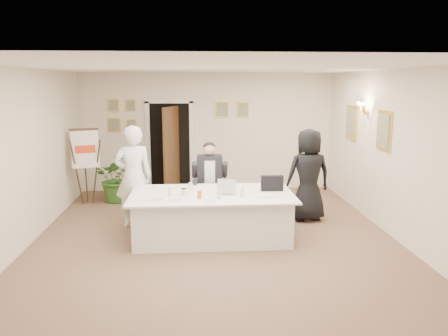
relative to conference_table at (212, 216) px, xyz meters
name	(u,v)px	position (x,y,z in m)	size (l,w,h in m)	color
floor	(215,238)	(0.05, -0.02, -0.39)	(7.00, 7.00, 0.00)	brown
ceiling	(214,68)	(0.05, -0.02, 2.41)	(6.00, 7.00, 0.02)	white
wall_back	(208,132)	(0.05, 3.48, 1.01)	(6.00, 0.10, 2.80)	white
wall_front	(235,225)	(0.05, -3.52, 1.01)	(6.00, 0.10, 2.80)	white
wall_left	(24,158)	(-2.95, -0.02, 1.01)	(0.10, 7.00, 2.80)	white
wall_right	(394,154)	(3.05, -0.02, 1.01)	(0.10, 7.00, 2.80)	white
doorway	(171,149)	(-0.84, 3.30, 0.65)	(1.14, 0.86, 2.20)	black
pictures_back_wall	(174,114)	(-0.75, 3.45, 1.46)	(3.40, 0.06, 0.80)	gold
pictures_right_wall	(366,126)	(3.02, 1.18, 1.36)	(0.06, 2.20, 0.80)	gold
wall_sconce	(363,108)	(2.95, 1.18, 1.71)	(0.20, 0.30, 0.24)	gold
conference_table	(212,216)	(0.00, 0.00, 0.00)	(2.68, 1.43, 0.78)	white
seated_man	(210,181)	(0.00, 1.04, 0.36)	(0.64, 0.69, 1.50)	black
flip_chart	(86,170)	(-2.58, 2.29, 0.35)	(0.58, 0.43, 1.60)	#362311
standing_man	(134,177)	(-1.37, 0.73, 0.53)	(0.67, 0.44, 1.84)	white
standing_woman	(308,175)	(1.85, 0.88, 0.48)	(0.85, 0.55, 1.74)	black
potted_palm	(118,178)	(-1.95, 2.48, 0.14)	(0.96, 0.83, 1.07)	#2C5A1E
laptop	(226,185)	(0.24, 0.01, 0.52)	(0.31, 0.34, 0.28)	#B7BABC
laptop_bag	(272,183)	(1.02, 0.11, 0.51)	(0.37, 0.10, 0.26)	black
paper_stack	(265,195)	(0.84, -0.25, 0.40)	(0.27, 0.19, 0.03)	white
plate_left	(157,199)	(-0.87, -0.34, 0.39)	(0.22, 0.22, 0.01)	white
plate_mid	(176,200)	(-0.58, -0.40, 0.39)	(0.23, 0.23, 0.01)	white
plate_near	(210,201)	(-0.05, -0.51, 0.39)	(0.21, 0.21, 0.01)	white
glass_a	(170,192)	(-0.68, -0.13, 0.45)	(0.06, 0.06, 0.14)	silver
glass_b	(219,195)	(0.10, -0.37, 0.45)	(0.06, 0.06, 0.14)	silver
glass_c	(242,193)	(0.48, -0.26, 0.45)	(0.07, 0.07, 0.14)	silver
glass_d	(190,187)	(-0.35, 0.21, 0.45)	(0.06, 0.06, 0.14)	silver
oj_glass	(199,195)	(-0.21, -0.34, 0.45)	(0.07, 0.07, 0.13)	#EB5913
steel_jug	(184,192)	(-0.45, -0.09, 0.44)	(0.10, 0.10, 0.11)	silver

